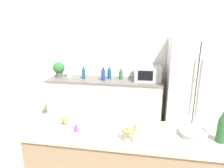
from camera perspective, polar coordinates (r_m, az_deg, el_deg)
wall_back at (r=4.06m, az=6.22°, el=7.08°), size 8.00×0.06×2.55m
back_counter at (r=4.02m, az=-2.07°, el=-4.95°), size 2.22×0.63×0.92m
refrigerator at (r=3.84m, az=21.64°, el=-0.75°), size 0.85×0.72×1.73m
potted_plant at (r=4.17m, az=-14.96°, el=4.27°), size 0.23×0.23×0.30m
paper_towel_roll at (r=4.09m, az=-12.21°, el=3.75°), size 0.11×0.11×0.27m
microwave at (r=3.78m, az=10.21°, el=2.98°), size 0.48×0.37×0.28m
back_bottle_0 at (r=3.76m, az=-2.52°, el=3.09°), size 0.08×0.08×0.29m
back_bottle_1 at (r=3.84m, az=2.56°, el=3.00°), size 0.07×0.07×0.24m
back_bottle_2 at (r=3.92m, az=-8.11°, el=3.41°), size 0.06×0.06×0.28m
back_bottle_3 at (r=3.88m, az=-0.76°, el=3.29°), size 0.08×0.08×0.26m
wine_bottle at (r=1.88m, az=29.00°, el=-10.46°), size 0.08×0.08×0.30m
fruit_bowl at (r=1.92m, az=22.20°, el=-12.72°), size 0.24×0.24×0.06m
camel_figurine at (r=1.70m, az=4.92°, el=-13.16°), size 0.13×0.07×0.16m
camel_figurine_second at (r=1.99m, az=-13.45°, el=-9.74°), size 0.09×0.06×0.12m
wise_man_figurine_crimson at (r=1.88m, az=-10.11°, el=-11.69°), size 0.05×0.05×0.12m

